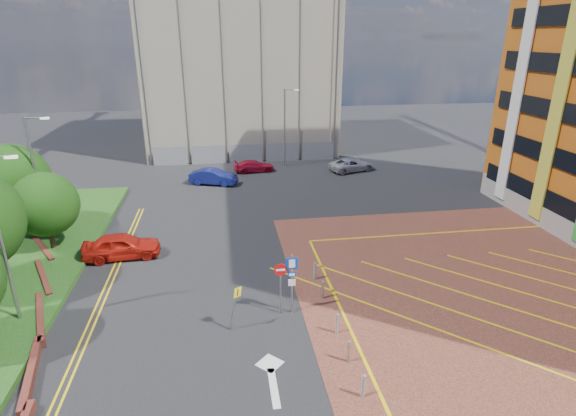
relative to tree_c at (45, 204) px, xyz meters
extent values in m
plane|color=black|center=(13.50, -10.00, -3.19)|extent=(140.00, 140.00, 0.00)
cube|color=brown|center=(27.50, -10.00, -3.18)|extent=(26.00, 26.00, 0.02)
cube|color=maroon|center=(2.90, -12.00, -2.99)|extent=(1.25, 4.56, 0.40)
cube|color=maroon|center=(1.90, -8.00, -2.99)|extent=(1.86, 4.43, 0.40)
cube|color=maroon|center=(0.70, -4.00, -2.99)|extent=(2.29, 4.27, 0.40)
cube|color=maroon|center=(-0.70, 0.00, -2.99)|extent=(2.69, 4.06, 0.40)
cylinder|color=#3D2B1C|center=(0.00, 0.00, -1.99)|extent=(0.36, 0.36, 1.80)
sphere|color=#14370C|center=(0.00, 0.00, 0.01)|extent=(4.00, 4.00, 4.00)
cylinder|color=#3D2B1C|center=(-3.00, 3.00, -1.79)|extent=(0.36, 0.36, 2.20)
sphere|color=#14370C|center=(-3.00, 3.00, 0.68)|extent=(5.00, 5.00, 5.00)
cylinder|color=#9EA0A8|center=(1.00, -8.00, 1.11)|extent=(0.16, 0.16, 8.00)
cube|color=silver|center=(2.20, -8.00, 4.96)|extent=(0.50, 0.15, 0.12)
cylinder|color=#9EA0A8|center=(-1.00, 2.00, 1.11)|extent=(0.16, 0.16, 8.00)
cylinder|color=#9EA0A8|center=(-0.40, 2.00, 4.99)|extent=(1.20, 0.10, 0.10)
cube|color=silver|center=(0.20, 2.00, 4.96)|extent=(0.50, 0.15, 0.12)
cylinder|color=#9EA0A8|center=(17.50, 18.00, 0.81)|extent=(0.16, 0.16, 8.00)
cylinder|color=#9EA0A8|center=(18.10, 18.00, 4.69)|extent=(1.20, 0.10, 0.10)
cube|color=silver|center=(18.70, 18.00, 4.66)|extent=(0.50, 0.15, 0.12)
cylinder|color=#9EA0A8|center=(14.00, -9.00, -1.59)|extent=(0.10, 0.10, 3.20)
cube|color=#0932A4|center=(14.00, -9.03, -0.44)|extent=(0.60, 0.04, 0.60)
cube|color=white|center=(14.00, -9.06, -0.44)|extent=(0.30, 0.02, 0.42)
cube|color=#0932A4|center=(14.00, -9.03, -1.04)|extent=(0.40, 0.04, 0.25)
cube|color=white|center=(14.00, -9.06, -1.04)|extent=(0.28, 0.02, 0.14)
cube|color=white|center=(14.00, -9.03, -1.49)|extent=(0.35, 0.04, 0.35)
cylinder|color=#9EA0A8|center=(13.45, -9.00, -1.84)|extent=(0.08, 0.08, 2.70)
cylinder|color=red|center=(13.45, -9.03, -0.74)|extent=(0.64, 0.04, 0.64)
cube|color=white|center=(13.45, -9.06, -0.74)|extent=(0.44, 0.02, 0.10)
cylinder|color=#9EA0A8|center=(11.12, -9.99, -2.09)|extent=(0.53, 0.08, 2.17)
cube|color=yellow|center=(11.34, -10.02, -1.19)|extent=(0.40, 0.40, 0.53)
cylinder|color=black|center=(15.80, -15.00, -2.72)|extent=(0.14, 0.14, 0.90)
cylinder|color=#9EA0A8|center=(15.80, -13.00, -2.72)|extent=(0.14, 0.14, 0.90)
cylinder|color=black|center=(15.80, -11.00, -2.72)|extent=(0.14, 0.14, 0.90)
cylinder|color=#9EA0A8|center=(15.80, -8.00, -2.72)|extent=(0.14, 0.14, 0.90)
cylinder|color=black|center=(15.80, -6.00, -2.72)|extent=(0.14, 0.14, 0.90)
cube|color=#ADA18D|center=(13.50, 30.00, 7.81)|extent=(21.20, 19.20, 22.00)
cube|color=yellow|center=(15.50, 32.00, 13.81)|extent=(0.90, 0.90, 34.00)
cube|color=gray|center=(14.50, 20.00, -2.19)|extent=(21.60, 0.06, 2.00)
imported|color=red|center=(4.52, -1.57, -2.41)|extent=(4.75, 2.22, 1.57)
imported|color=navy|center=(10.03, 12.62, -2.47)|extent=(4.64, 2.85, 1.44)
imported|color=#B20F29|center=(14.10, 16.24, -2.61)|extent=(4.16, 2.01, 1.17)
imported|color=silver|center=(23.97, 15.02, -2.54)|extent=(5.10, 3.44, 1.30)
camera|label=1|loc=(11.00, -27.85, 9.67)|focal=28.00mm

